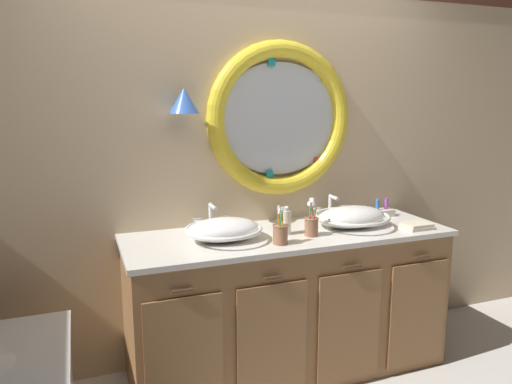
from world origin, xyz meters
name	(u,v)px	position (x,y,z in m)	size (l,w,h in m)	color
back_wall_assembly	(250,150)	(0.01, 0.59, 1.32)	(6.40, 0.26, 2.60)	#D6B78E
vanity_counter	(288,302)	(0.13, 0.24, 0.44)	(1.90, 0.67, 0.87)	olive
sink_basin_left	(224,229)	(-0.28, 0.21, 0.93)	(0.42, 0.42, 0.13)	white
sink_basin_right	(352,217)	(0.53, 0.21, 0.93)	(0.46, 0.46, 0.13)	white
faucet_set_left	(211,219)	(-0.28, 0.47, 0.93)	(0.22, 0.14, 0.16)	silver
faucet_set_right	(330,208)	(0.53, 0.47, 0.93)	(0.24, 0.12, 0.15)	silver
toothbrush_holder_left	(280,233)	(-0.01, 0.04, 0.93)	(0.09, 0.09, 0.21)	#996647
toothbrush_holder_right	(311,225)	(0.22, 0.13, 0.93)	(0.09, 0.09, 0.22)	#996647
soap_dispenser	(286,222)	(0.09, 0.20, 0.94)	(0.06, 0.07, 0.17)	#EFE5C6
folded_hand_towel	(417,226)	(0.88, 0.04, 0.88)	(0.17, 0.14, 0.03)	beige
toiletry_basket	(382,212)	(0.86, 0.37, 0.90)	(0.16, 0.08, 0.12)	beige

